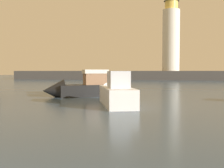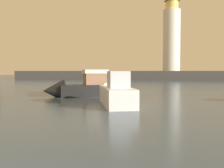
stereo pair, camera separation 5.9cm
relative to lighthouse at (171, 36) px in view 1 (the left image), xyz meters
The scene contains 5 objects.
ground_plane 35.35m from the lighthouse, 100.56° to the right, with size 220.00×220.00×0.00m, color #384C60.
breakwater 11.56m from the lighthouse, behind, with size 69.28×5.85×2.28m, color #423F3D.
lighthouse is the anchor object (origin of this frame).
motorboat_4 52.08m from the lighthouse, 95.51° to the right, with size 3.76×6.96×2.38m.
motorboat_6 48.08m from the lighthouse, 101.03° to the right, with size 6.60×4.93×2.73m.
Camera 1 is at (4.46, -2.68, 2.20)m, focal length 43.54 mm.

